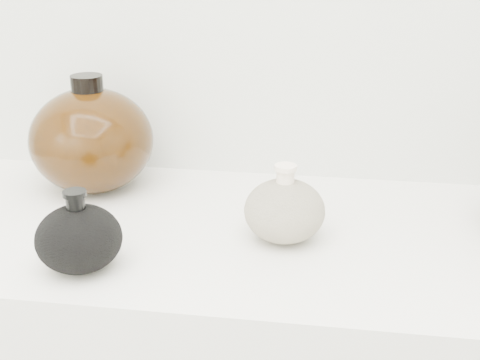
# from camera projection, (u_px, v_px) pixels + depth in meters

# --- Properties ---
(black_gourd_vase) EXTENTS (0.13, 0.13, 0.12)m
(black_gourd_vase) POSITION_uv_depth(u_px,v_px,m) (79.00, 238.00, 0.92)
(black_gourd_vase) COLOR black
(black_gourd_vase) RESTS_ON display_counter
(cream_gourd_vase) EXTENTS (0.15, 0.15, 0.12)m
(cream_gourd_vase) POSITION_uv_depth(u_px,v_px,m) (285.00, 210.00, 1.00)
(cream_gourd_vase) COLOR beige
(cream_gourd_vase) RESTS_ON display_counter
(left_round_pot) EXTENTS (0.27, 0.27, 0.21)m
(left_round_pot) POSITION_uv_depth(u_px,v_px,m) (92.00, 140.00, 1.17)
(left_round_pot) COLOR black
(left_round_pot) RESTS_ON display_counter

